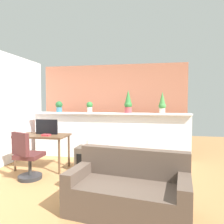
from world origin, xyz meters
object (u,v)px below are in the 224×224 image
potted_plant_0 (59,106)px  desk (43,139)px  tv_monitor (47,127)px  office_chair (27,159)px  potted_plant_1 (90,107)px  vase_on_shelf (88,143)px  side_cube_shelf (86,158)px  book_on_desk (46,135)px  potted_plant_2 (128,102)px  couch (128,191)px  potted_plant_3 (162,103)px

potted_plant_0 → desk: (0.10, -1.06, -0.68)m
tv_monitor → office_chair: 0.89m
potted_plant_1 → tv_monitor: bearing=-126.7°
vase_on_shelf → side_cube_shelf: bearing=170.9°
potted_plant_0 → book_on_desk: potted_plant_0 is taller
potted_plant_2 → desk: (-1.76, -1.02, -0.78)m
vase_on_shelf → couch: couch is taller
office_chair → book_on_desk: 0.64m
potted_plant_0 → couch: potted_plant_0 is taller
desk → potted_plant_1: bearing=53.2°
potted_plant_3 → office_chair: bearing=-146.8°
potted_plant_2 → potted_plant_3: (0.82, 0.00, -0.02)m
tv_monitor → potted_plant_0: bearing=99.2°
side_cube_shelf → book_on_desk: 0.97m
desk → potted_plant_2: bearing=30.2°
desk → office_chair: 0.70m
couch → vase_on_shelf: bearing=123.9°
potted_plant_3 → couch: size_ratio=0.32×
potted_plant_1 → office_chair: bearing=-113.5°
potted_plant_1 → potted_plant_2: size_ratio=0.48×
vase_on_shelf → potted_plant_2: bearing=51.1°
tv_monitor → book_on_desk: (0.10, -0.22, -0.15)m
office_chair → couch: size_ratio=0.55×
potted_plant_0 → couch: bearing=-49.4°
side_cube_shelf → tv_monitor: bearing=-178.6°
desk → side_cube_shelf: (0.95, 0.10, -0.42)m
potted_plant_1 → couch: 2.94m
potted_plant_0 → potted_plant_1: size_ratio=1.05×
tv_monitor → office_chair: bearing=-91.8°
desk → book_on_desk: size_ratio=6.57×
tv_monitor → potted_plant_3: bearing=20.5°
potted_plant_1 → vase_on_shelf: size_ratio=1.83×
potted_plant_2 → tv_monitor: size_ratio=1.15×
potted_plant_2 → side_cube_shelf: (-0.81, -0.92, -1.20)m
office_chair → couch: 2.14m
desk → office_chair: office_chair is taller
potted_plant_0 → side_cube_shelf: 1.79m
potted_plant_2 → desk: potted_plant_2 is taller
potted_plant_0 → couch: size_ratio=0.18×
potted_plant_1 → office_chair: potted_plant_1 is taller
potted_plant_1 → tv_monitor: size_ratio=0.55×
office_chair → vase_on_shelf: bearing=37.1°
potted_plant_0 → potted_plant_3: bearing=-0.8°
potted_plant_2 → side_cube_shelf: 1.71m
potted_plant_3 → desk: 2.88m
potted_plant_3 → side_cube_shelf: bearing=-150.5°
side_cube_shelf → desk: bearing=-173.9°
potted_plant_0 → couch: (2.13, -2.48, -1.06)m
potted_plant_2 → book_on_desk: 2.09m
potted_plant_2 → desk: 2.18m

